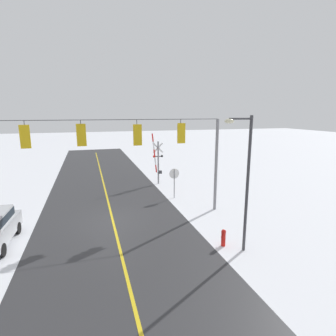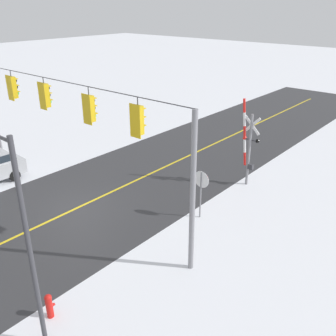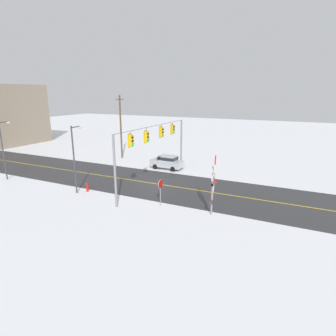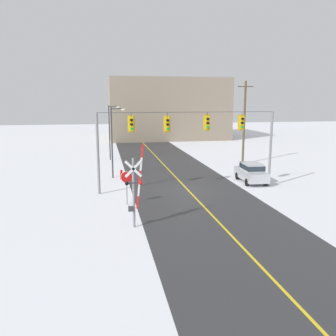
{
  "view_description": "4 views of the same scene",
  "coord_description": "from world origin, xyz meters",
  "px_view_note": "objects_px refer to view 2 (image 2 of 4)",
  "views": [
    {
      "loc": [
        1.21,
        16.06,
        6.62
      ],
      "look_at": [
        -3.95,
        -1.13,
        2.89
      ],
      "focal_mm": 28.69,
      "sensor_mm": 36.0,
      "label": 1
    },
    {
      "loc": [
        -13.95,
        9.54,
        9.33
      ],
      "look_at": [
        -3.58,
        -2.7,
        2.27
      ],
      "focal_mm": 40.59,
      "sensor_mm": 36.0,
      "label": 2
    },
    {
      "loc": [
        -25.3,
        -13.68,
        9.44
      ],
      "look_at": [
        -3.9,
        -3.39,
        3.09
      ],
      "focal_mm": 30.11,
      "sensor_mm": 36.0,
      "label": 3
    },
    {
      "loc": [
        -6.59,
        -27.08,
        7.17
      ],
      "look_at": [
        -2.06,
        -2.42,
        2.32
      ],
      "focal_mm": 38.01,
      "sensor_mm": 36.0,
      "label": 4
    }
  ],
  "objects_px": {
    "stop_sign": "(201,184)",
    "fire_hydrant": "(49,305)",
    "streetlamp_near": "(22,228)",
    "railroad_crossing": "(249,145)"
  },
  "relations": [
    {
      "from": "stop_sign",
      "to": "fire_hydrant",
      "type": "xyz_separation_m",
      "value": [
        0.04,
        8.15,
        -1.25
      ]
    },
    {
      "from": "stop_sign",
      "to": "streetlamp_near",
      "type": "relative_size",
      "value": 0.36
    },
    {
      "from": "streetlamp_near",
      "to": "railroad_crossing",
      "type": "bearing_deg",
      "value": -87.26
    },
    {
      "from": "stop_sign",
      "to": "railroad_crossing",
      "type": "height_order",
      "value": "railroad_crossing"
    },
    {
      "from": "stop_sign",
      "to": "fire_hydrant",
      "type": "distance_m",
      "value": 8.25
    },
    {
      "from": "railroad_crossing",
      "to": "stop_sign",
      "type": "bearing_deg",
      "value": 91.84
    },
    {
      "from": "streetlamp_near",
      "to": "fire_hydrant",
      "type": "distance_m",
      "value": 3.56
    },
    {
      "from": "stop_sign",
      "to": "railroad_crossing",
      "type": "relative_size",
      "value": 0.5
    },
    {
      "from": "fire_hydrant",
      "to": "railroad_crossing",
      "type": "bearing_deg",
      "value": -89.54
    },
    {
      "from": "stop_sign",
      "to": "fire_hydrant",
      "type": "bearing_deg",
      "value": 89.7
    }
  ]
}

